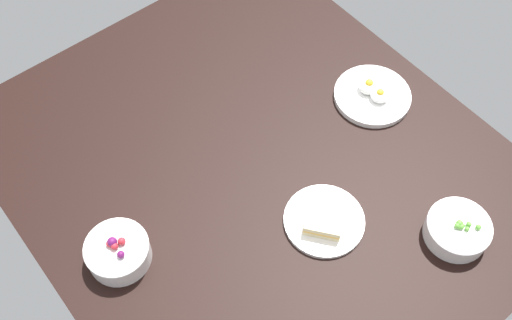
{
  "coord_description": "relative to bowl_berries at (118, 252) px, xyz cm",
  "views": [
    {
      "loc": [
        -59.39,
        48.24,
        125.16
      ],
      "look_at": [
        0.0,
        0.0,
        6.0
      ],
      "focal_mm": 42.42,
      "sensor_mm": 36.0,
      "label": 1
    }
  ],
  "objects": [
    {
      "name": "bowl_peas",
      "position": [
        -41.82,
        -60.08,
        -0.38
      ],
      "size": [
        14.18,
        14.18,
        6.16
      ],
      "color": "white",
      "rests_on": "dining_table"
    },
    {
      "name": "bowl_berries",
      "position": [
        0.0,
        0.0,
        0.0
      ],
      "size": [
        13.88,
        13.88,
        7.4
      ],
      "color": "white",
      "rests_on": "dining_table"
    },
    {
      "name": "plate_eggs",
      "position": [
        -2.88,
        -73.41,
        -1.8
      ],
      "size": [
        19.54,
        19.54,
        5.21
      ],
      "color": "white",
      "rests_on": "dining_table"
    },
    {
      "name": "plate_sandwich",
      "position": [
        -21.27,
        -39.94,
        -1.73
      ],
      "size": [
        18.15,
        18.15,
        4.24
      ],
      "color": "white",
      "rests_on": "dining_table"
    },
    {
      "name": "dining_table",
      "position": [
        0.05,
        -37.69,
        -5.06
      ],
      "size": [
        122.21,
        104.5,
        4.0
      ],
      "primitive_type": "cube",
      "color": "black",
      "rests_on": "ground"
    }
  ]
}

